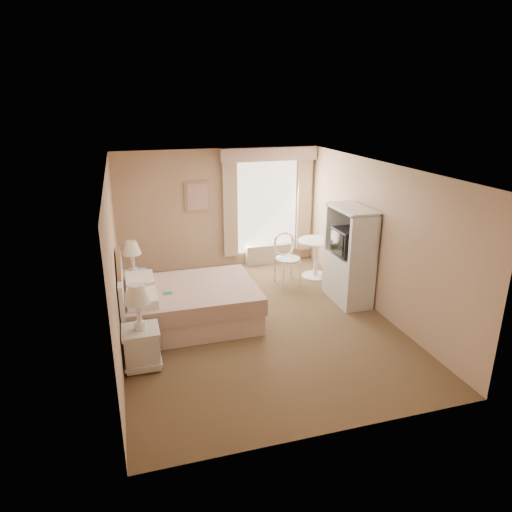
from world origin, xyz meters
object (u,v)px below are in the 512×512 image
object	(u,v)px
bed	(184,303)
cafe_chair	(286,254)
nightstand_far	(134,279)
armoire	(349,263)
nightstand_near	(141,337)

from	to	relation	value
bed	cafe_chair	world-z (taller)	bed
nightstand_far	armoire	xyz separation A→B (m)	(3.65, -1.06, 0.30)
nightstand_near	armoire	xyz separation A→B (m)	(3.65, 1.18, 0.26)
cafe_chair	armoire	bearing A→B (deg)	-63.40
bed	nightstand_near	size ratio (longest dim) A/B	1.79
cafe_chair	armoire	xyz separation A→B (m)	(0.77, -1.10, 0.13)
nightstand_far	armoire	world-z (taller)	armoire
nightstand_far	cafe_chair	size ratio (longest dim) A/B	1.10
nightstand_near	armoire	size ratio (longest dim) A/B	0.69
cafe_chair	bed	bearing A→B (deg)	-159.67
nightstand_far	armoire	distance (m)	3.82
bed	nightstand_far	size ratio (longest dim) A/B	1.94
cafe_chair	nightstand_near	bearing A→B (deg)	-149.88
bed	armoire	distance (m)	2.96
cafe_chair	armoire	world-z (taller)	armoire
nightstand_near	nightstand_far	size ratio (longest dim) A/B	1.08
bed	armoire	xyz separation A→B (m)	(2.93, 0.08, 0.36)
cafe_chair	armoire	size ratio (longest dim) A/B	0.58
nightstand_near	bed	bearing A→B (deg)	56.93
bed	nightstand_near	distance (m)	1.32
nightstand_far	cafe_chair	world-z (taller)	nightstand_far
nightstand_far	bed	bearing A→B (deg)	-57.85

